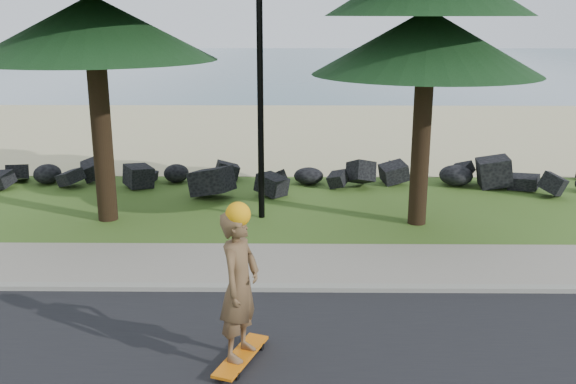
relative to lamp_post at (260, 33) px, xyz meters
name	(u,v)px	position (x,y,z in m)	size (l,w,h in m)	color
ground	(253,270)	(0.00, -3.20, -4.13)	(160.00, 160.00, 0.00)	#3B5B1C
kerb	(249,288)	(0.00, -4.10, -4.08)	(160.00, 0.20, 0.10)	gray
sidewalk	(253,264)	(0.00, -3.00, -4.09)	(160.00, 2.00, 0.08)	gray
beach_sand	(276,131)	(0.00, 11.30, -4.13)	(160.00, 15.00, 0.01)	tan
ocean	(287,64)	(0.00, 47.80, -4.13)	(160.00, 58.00, 0.01)	#3B6271
seawall_boulders	(266,190)	(0.00, 2.40, -4.13)	(60.00, 2.40, 1.10)	black
lamp_post	(260,33)	(0.00, 0.00, 0.00)	(0.25, 0.14, 8.14)	black
skateboarder	(240,286)	(0.05, -6.45, -3.01)	(0.70, 1.23, 2.24)	orange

